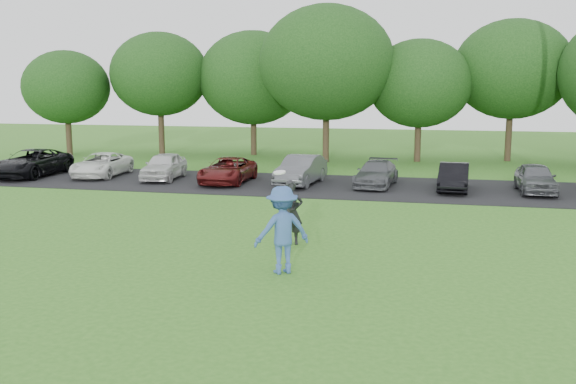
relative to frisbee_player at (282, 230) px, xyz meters
name	(u,v)px	position (x,y,z in m)	size (l,w,h in m)	color
ground	(254,272)	(-0.65, -0.09, -1.01)	(100.00, 100.00, 0.00)	#337020
parking_lot	(338,186)	(-0.65, 12.91, -0.99)	(32.00, 6.50, 0.03)	black
frisbee_player	(282,230)	(0.00, 0.00, 0.00)	(1.50, 1.33, 2.40)	#395CA0
camera_bystander	(291,212)	(-0.39, 2.69, -0.13)	(0.70, 0.53, 1.74)	black
parked_cars	(306,171)	(-2.03, 12.93, -0.39)	(30.84, 5.08, 1.26)	black
tree_row	(392,73)	(0.86, 22.67, 3.90)	(42.39, 9.85, 8.64)	#38281C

